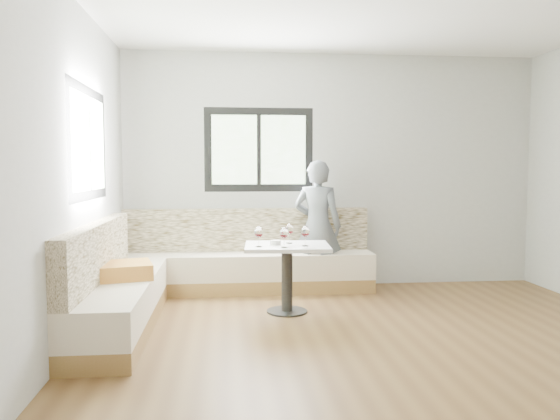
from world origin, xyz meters
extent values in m
cube|color=brown|center=(0.00, 0.00, 0.00)|extent=(5.00, 5.00, 0.01)
cube|color=#B7B7B2|center=(0.00, 2.50, 1.40)|extent=(5.00, 0.01, 2.80)
cube|color=#B7B7B2|center=(-2.50, 0.00, 1.40)|extent=(0.01, 5.00, 2.80)
cube|color=black|center=(-0.90, 2.49, 1.65)|extent=(1.30, 0.02, 1.00)
cube|color=black|center=(-2.49, 0.90, 1.65)|extent=(0.02, 1.30, 1.00)
cube|color=olive|center=(-1.05, 2.23, 0.08)|extent=(2.90, 0.55, 0.16)
cube|color=#F2E5C6|center=(-1.05, 2.23, 0.30)|extent=(2.90, 0.55, 0.29)
cube|color=#F6E5C6|center=(-1.05, 2.43, 0.70)|extent=(2.90, 0.14, 0.50)
cube|color=olive|center=(-2.23, 0.82, 0.08)|extent=(0.55, 2.25, 0.16)
cube|color=#F2E5C6|center=(-2.23, 0.82, 0.30)|extent=(0.55, 2.25, 0.29)
cube|color=#F6E5C6|center=(-2.43, 0.82, 0.70)|extent=(0.14, 2.25, 0.50)
cube|color=orange|center=(-2.20, 0.90, 0.52)|extent=(0.56, 0.56, 0.14)
cylinder|color=black|center=(-0.70, 1.26, 0.01)|extent=(0.40, 0.40, 0.02)
cylinder|color=black|center=(-0.70, 1.26, 0.32)|extent=(0.11, 0.11, 0.64)
cube|color=silver|center=(-0.70, 1.26, 0.66)|extent=(0.87, 0.69, 0.04)
imported|color=#5A5F65|center=(-0.24, 2.17, 0.76)|extent=(0.65, 0.55, 1.52)
cylinder|color=white|center=(-0.81, 1.28, 0.70)|extent=(0.11, 0.11, 0.04)
sphere|color=black|center=(-0.79, 1.29, 0.71)|extent=(0.02, 0.02, 0.02)
sphere|color=black|center=(-0.82, 1.29, 0.71)|extent=(0.02, 0.02, 0.02)
sphere|color=black|center=(-0.81, 1.27, 0.71)|extent=(0.02, 0.02, 0.02)
cylinder|color=white|center=(-0.99, 1.13, 0.68)|extent=(0.06, 0.06, 0.01)
cylinder|color=white|center=(-0.99, 1.13, 0.73)|extent=(0.01, 0.01, 0.08)
ellipsoid|color=white|center=(-0.99, 1.13, 0.82)|extent=(0.09, 0.09, 0.10)
cylinder|color=#4D0407|center=(-0.99, 1.13, 0.80)|extent=(0.06, 0.06, 0.02)
cylinder|color=white|center=(-0.75, 1.06, 0.68)|extent=(0.06, 0.06, 0.01)
cylinder|color=white|center=(-0.75, 1.06, 0.73)|extent=(0.01, 0.01, 0.08)
ellipsoid|color=white|center=(-0.75, 1.06, 0.82)|extent=(0.09, 0.09, 0.10)
cylinder|color=#4D0407|center=(-0.75, 1.06, 0.80)|extent=(0.06, 0.06, 0.02)
cylinder|color=white|center=(-0.53, 1.15, 0.68)|extent=(0.06, 0.06, 0.01)
cylinder|color=white|center=(-0.53, 1.15, 0.73)|extent=(0.01, 0.01, 0.08)
ellipsoid|color=white|center=(-0.53, 1.15, 0.82)|extent=(0.09, 0.09, 0.10)
cylinder|color=#4D0407|center=(-0.53, 1.15, 0.80)|extent=(0.06, 0.06, 0.02)
cylinder|color=white|center=(-0.66, 1.35, 0.68)|extent=(0.06, 0.06, 0.01)
cylinder|color=white|center=(-0.66, 1.35, 0.73)|extent=(0.01, 0.01, 0.08)
ellipsoid|color=white|center=(-0.66, 1.35, 0.82)|extent=(0.09, 0.09, 0.10)
cylinder|color=#4D0407|center=(-0.66, 1.35, 0.80)|extent=(0.06, 0.06, 0.02)
camera|label=1|loc=(-1.29, -4.05, 1.44)|focal=35.00mm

